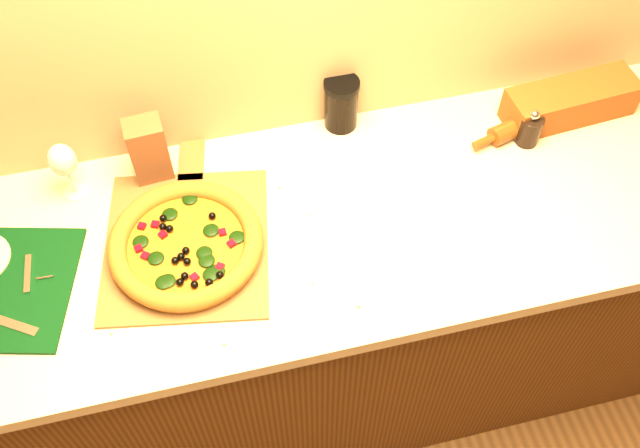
# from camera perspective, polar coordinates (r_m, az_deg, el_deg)

# --- Properties ---
(cabinet) EXTENTS (2.80, 0.65, 0.86)m
(cabinet) POSITION_cam_1_polar(r_m,az_deg,el_deg) (2.11, -0.10, -7.26)
(cabinet) COLOR #45220E
(cabinet) RESTS_ON ground
(countertop) EXTENTS (2.84, 0.68, 0.04)m
(countertop) POSITION_cam_1_polar(r_m,az_deg,el_deg) (1.73, -0.12, -0.18)
(countertop) COLOR beige
(countertop) RESTS_ON cabinet
(pizza_peel) EXTENTS (0.45, 0.60, 0.01)m
(pizza_peel) POSITION_cam_1_polar(r_m,az_deg,el_deg) (1.71, -10.59, -1.09)
(pizza_peel) COLOR brown
(pizza_peel) RESTS_ON countertop
(pizza) EXTENTS (0.36, 0.36, 0.05)m
(pizza) POSITION_cam_1_polar(r_m,az_deg,el_deg) (1.67, -10.67, -1.59)
(pizza) COLOR #BD8A2F
(pizza) RESTS_ON pizza_peel
(cutting_board) EXTENTS (0.30, 0.37, 0.02)m
(cutting_board) POSITION_cam_1_polar(r_m,az_deg,el_deg) (1.74, -22.91, -4.79)
(cutting_board) COLOR black
(cutting_board) RESTS_ON countertop
(bottle_cap) EXTENTS (0.03, 0.03, 0.01)m
(bottle_cap) POSITION_cam_1_polar(r_m,az_deg,el_deg) (1.65, -5.21, -3.31)
(bottle_cap) COLOR black
(bottle_cap) RESTS_ON countertop
(pepper_grinder) EXTENTS (0.06, 0.06, 0.11)m
(pepper_grinder) POSITION_cam_1_polar(r_m,az_deg,el_deg) (1.92, 16.43, 7.28)
(pepper_grinder) COLOR black
(pepper_grinder) RESTS_ON countertop
(rolling_pin) EXTENTS (0.37, 0.12, 0.05)m
(rolling_pin) POSITION_cam_1_polar(r_m,az_deg,el_deg) (1.97, 16.63, 7.99)
(rolling_pin) COLOR #5A300F
(rolling_pin) RESTS_ON countertop
(bread_bag) EXTENTS (0.36, 0.14, 0.10)m
(bread_bag) POSITION_cam_1_polar(r_m,az_deg,el_deg) (2.02, 19.39, 9.22)
(bread_bag) COLOR #653013
(bread_bag) RESTS_ON countertop
(wine_glass) EXTENTS (0.07, 0.07, 0.17)m
(wine_glass) POSITION_cam_1_polar(r_m,az_deg,el_deg) (1.78, -19.88, 4.74)
(wine_glass) COLOR silver
(wine_glass) RESTS_ON countertop
(paper_bag) EXTENTS (0.10, 0.08, 0.18)m
(paper_bag) POSITION_cam_1_polar(r_m,az_deg,el_deg) (1.78, -13.53, 5.74)
(paper_bag) COLOR brown
(paper_bag) RESTS_ON countertop
(dark_jar) EXTENTS (0.09, 0.09, 0.15)m
(dark_jar) POSITION_cam_1_polar(r_m,az_deg,el_deg) (1.87, 1.71, 9.63)
(dark_jar) COLOR black
(dark_jar) RESTS_ON countertop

